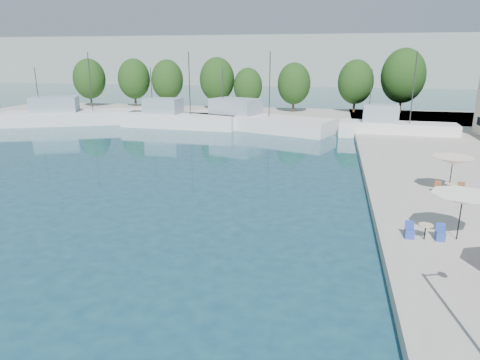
% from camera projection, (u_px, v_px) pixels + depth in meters
% --- Properties ---
extents(quay_far, '(90.00, 16.00, 0.60)m').
position_uv_depth(quay_far, '(260.00, 115.00, 67.81)').
color(quay_far, '#A7A497').
rests_on(quay_far, ground).
extents(hill_west, '(180.00, 40.00, 16.00)m').
position_uv_depth(hill_west, '(244.00, 60.00, 157.51)').
color(hill_west, gray).
rests_on(hill_west, ground).
extents(hill_east, '(140.00, 40.00, 12.00)m').
position_uv_depth(hill_east, '(434.00, 66.00, 162.55)').
color(hill_east, gray).
rests_on(hill_east, ground).
extents(trawler_01, '(20.47, 13.01, 10.20)m').
position_uv_depth(trawler_01, '(75.00, 116.00, 60.48)').
color(trawler_01, white).
rests_on(trawler_01, ground).
extents(trawler_02, '(15.84, 4.87, 10.20)m').
position_uv_depth(trawler_02, '(177.00, 119.00, 57.37)').
color(trawler_02, white).
rests_on(trawler_02, ground).
extents(trawler_03, '(21.01, 12.08, 10.20)m').
position_uv_depth(trawler_03, '(252.00, 121.00, 56.15)').
color(trawler_03, silver).
rests_on(trawler_03, ground).
extents(trawler_04, '(13.30, 4.13, 10.20)m').
position_uv_depth(trawler_04, '(394.00, 129.00, 49.93)').
color(trawler_04, white).
rests_on(trawler_04, ground).
extents(tree_01, '(5.61, 5.61, 8.30)m').
position_uv_depth(tree_01, '(89.00, 79.00, 76.02)').
color(tree_01, '#3F2B19').
rests_on(tree_01, quay_far).
extents(tree_02, '(5.62, 5.62, 8.31)m').
position_uv_depth(tree_02, '(134.00, 79.00, 75.90)').
color(tree_02, '#3F2B19').
rests_on(tree_02, quay_far).
extents(tree_03, '(5.50, 5.50, 8.15)m').
position_uv_depth(tree_03, '(167.00, 80.00, 74.32)').
color(tree_03, '#3F2B19').
rests_on(tree_03, quay_far).
extents(tree_04, '(5.77, 5.77, 8.54)m').
position_uv_depth(tree_04, '(217.00, 80.00, 70.88)').
color(tree_04, '#3F2B19').
rests_on(tree_04, quay_far).
extents(tree_05, '(4.66, 4.66, 6.90)m').
position_uv_depth(tree_05, '(248.00, 86.00, 69.08)').
color(tree_05, '#3F2B19').
rests_on(tree_05, quay_far).
extents(tree_06, '(5.22, 5.22, 7.73)m').
position_uv_depth(tree_06, '(294.00, 84.00, 67.81)').
color(tree_06, '#3F2B19').
rests_on(tree_06, quay_far).
extents(tree_07, '(5.54, 5.54, 8.20)m').
position_uv_depth(tree_07, '(356.00, 82.00, 67.43)').
color(tree_07, '#3F2B19').
rests_on(tree_07, quay_far).
extents(tree_08, '(6.70, 6.70, 9.92)m').
position_uv_depth(tree_08, '(403.00, 76.00, 66.11)').
color(tree_08, '#3F2B19').
rests_on(tree_08, quay_far).
extents(umbrella_white, '(2.91, 2.91, 2.31)m').
position_uv_depth(umbrella_white, '(463.00, 199.00, 20.15)').
color(umbrella_white, black).
rests_on(umbrella_white, quay_right).
extents(umbrella_cream, '(2.59, 2.59, 2.45)m').
position_uv_depth(umbrella_cream, '(453.00, 161.00, 27.00)').
color(umbrella_cream, black).
rests_on(umbrella_cream, quay_right).
extents(cafe_table_02, '(1.82, 0.70, 0.76)m').
position_uv_depth(cafe_table_02, '(425.00, 234.00, 20.65)').
color(cafe_table_02, black).
rests_on(cafe_table_02, quay_right).
extents(cafe_table_03, '(1.82, 0.70, 0.76)m').
position_uv_depth(cafe_table_03, '(450.00, 190.00, 27.38)').
color(cafe_table_03, black).
rests_on(cafe_table_03, quay_right).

